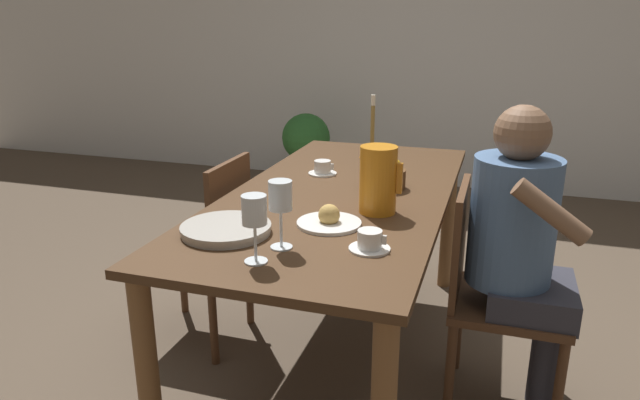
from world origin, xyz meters
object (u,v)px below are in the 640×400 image
at_px(teacup_across, 323,168).
at_px(candlestick_tall, 372,135).
at_px(chair_opposite, 206,246).
at_px(person_seated, 521,241).
at_px(chair_person_side, 491,292).
at_px(wine_glass_juice, 254,214).
at_px(red_pitcher, 378,179).
at_px(potted_plant, 306,142).
at_px(serving_tray, 226,229).
at_px(wine_glass_water, 280,198).
at_px(fruit_bowl, 385,176).
at_px(bread_plate, 329,220).
at_px(teacup_near_person, 370,242).

xyz_separation_m(teacup_across, candlestick_tall, (0.15, 0.32, 0.10)).
distance_m(chair_opposite, person_seated, 1.34).
height_order(chair_person_side, wine_glass_juice, wine_glass_juice).
distance_m(red_pitcher, potted_plant, 2.84).
bearing_deg(serving_tray, wine_glass_juice, -44.14).
relative_size(wine_glass_water, potted_plant, 0.31).
height_order(chair_person_side, potted_plant, chair_person_side).
bearing_deg(candlestick_tall, teacup_across, -115.37).
relative_size(teacup_across, potted_plant, 0.19).
distance_m(chair_person_side, fruit_bowl, 0.62).
relative_size(wine_glass_water, serving_tray, 0.72).
relative_size(wine_glass_water, fruit_bowl, 1.23).
bearing_deg(chair_opposite, potted_plant, 8.38).
distance_m(serving_tray, potted_plant, 3.03).
bearing_deg(teacup_across, serving_tray, -95.51).
bearing_deg(bread_plate, candlestick_tall, 94.17).
bearing_deg(chair_person_side, chair_opposite, -93.68).
distance_m(wine_glass_water, bread_plate, 0.29).
distance_m(teacup_across, candlestick_tall, 0.37).
bearing_deg(candlestick_tall, bread_plate, -85.83).
bearing_deg(serving_tray, wine_glass_water, -15.00).
distance_m(person_seated, wine_glass_juice, 0.99).
xyz_separation_m(chair_opposite, bread_plate, (0.69, -0.36, 0.32)).
distance_m(wine_glass_juice, potted_plant, 3.27).
bearing_deg(chair_opposite, teacup_across, -59.98).
bearing_deg(candlestick_tall, serving_tray, -101.53).
relative_size(serving_tray, bread_plate, 1.34).
height_order(person_seated, potted_plant, person_seated).
bearing_deg(fruit_bowl, wine_glass_water, -102.96).
relative_size(wine_glass_juice, bread_plate, 0.91).
bearing_deg(bread_plate, wine_glass_juice, -107.07).
bearing_deg(red_pitcher, chair_opposite, 167.88).
bearing_deg(bread_plate, chair_person_side, 26.80).
height_order(chair_opposite, teacup_across, chair_opposite).
bearing_deg(wine_glass_water, fruit_bowl, 77.04).
xyz_separation_m(wine_glass_juice, teacup_near_person, (0.29, 0.19, -0.12)).
distance_m(teacup_near_person, candlestick_tall, 1.15).
relative_size(chair_opposite, serving_tray, 2.92).
xyz_separation_m(wine_glass_water, potted_plant, (-0.96, 2.98, -0.49)).
height_order(wine_glass_water, teacup_near_person, wine_glass_water).
bearing_deg(wine_glass_water, chair_person_side, 39.33).
bearing_deg(chair_person_side, potted_plant, -147.17).
bearing_deg(chair_opposite, fruit_bowl, -79.56).
bearing_deg(red_pitcher, serving_tray, -139.57).
height_order(teacup_across, serving_tray, teacup_across).
xyz_separation_m(chair_person_side, chair_opposite, (-1.24, 0.08, 0.00)).
distance_m(chair_opposite, teacup_across, 0.63).
xyz_separation_m(bread_plate, potted_plant, (-1.04, 2.74, -0.35)).
bearing_deg(potted_plant, serving_tray, -75.83).
distance_m(teacup_near_person, fruit_bowl, 0.68).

